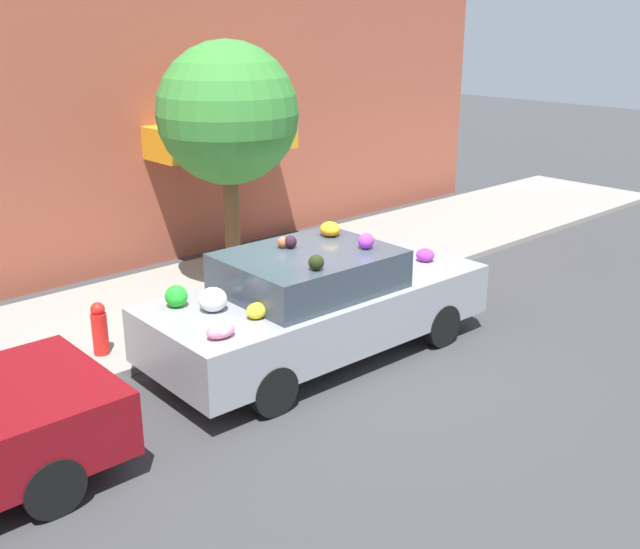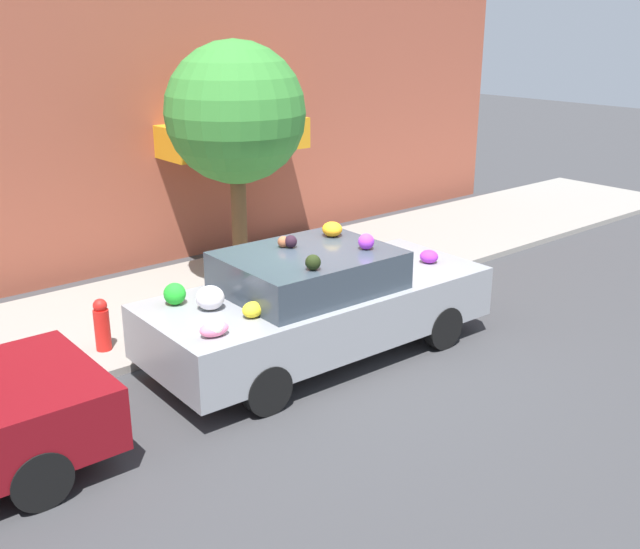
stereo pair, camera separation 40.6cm
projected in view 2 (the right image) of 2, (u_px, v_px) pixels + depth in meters
The scene contains 6 objects.
ground_plane at pixel (320, 354), 9.80m from camera, with size 60.00×60.00×0.00m, color #38383A.
sidewalk_curb at pixel (210, 295), 11.74m from camera, with size 24.00×3.20×0.10m.
building_facade at pixel (136, 117), 12.57m from camera, with size 18.00×1.20×5.24m.
street_tree at pixel (235, 114), 11.16m from camera, with size 2.12×2.12×3.80m.
fire_hydrant at pixel (102, 325), 9.59m from camera, with size 0.20×0.20×0.70m.
art_car at pixel (317, 302), 9.52m from camera, with size 4.60×1.95×1.64m.
Camera 2 is at (-5.71, -6.86, 4.17)m, focal length 42.00 mm.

